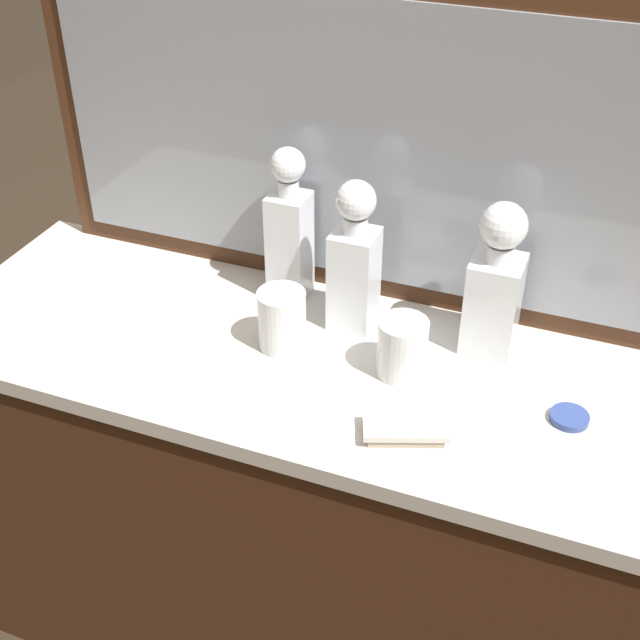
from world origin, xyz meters
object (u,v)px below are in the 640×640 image
Objects in this scene: crystal_tumbler_front at (282,322)px; silver_brush_far_right at (405,429)px; crystal_decanter_left at (494,292)px; crystal_tumbler_right at (402,350)px; crystal_decanter_rear at (289,238)px; porcelain_dish at (569,417)px; crystal_decanter_right at (354,269)px.

crystal_tumbler_front reaches higher than silver_brush_far_right.
crystal_tumbler_right is (-0.12, -0.13, -0.07)m from crystal_decanter_left.
crystal_decanter_left reaches higher than crystal_tumbler_right.
crystal_decanter_rear is 2.76× the size of crystal_tumbler_front.
crystal_tumbler_right is at bearing 109.12° from silver_brush_far_right.
crystal_decanter_left is at bearing 20.97° from crystal_tumbler_front.
crystal_decanter_left is at bearing 137.68° from porcelain_dish.
crystal_decanter_rear is 2.92× the size of crystal_tumbler_right.
crystal_decanter_right is 0.44m from porcelain_dish.
silver_brush_far_right is at bearing -43.49° from crystal_decanter_rear.
crystal_tumbler_right is 0.16m from silver_brush_far_right.
crystal_decanter_left is 0.98× the size of crystal_decanter_right.
crystal_decanter_left is at bearing -3.91° from crystal_decanter_rear.
crystal_tumbler_front is 0.22m from crystal_tumbler_right.
crystal_decanter_left is 0.93× the size of crystal_decanter_rear.
porcelain_dish is (0.28, -0.02, -0.04)m from crystal_tumbler_right.
crystal_tumbler_front is 1.06× the size of crystal_tumbler_right.
crystal_decanter_right is at bearing -18.20° from crystal_decanter_rear.
crystal_decanter_left is 2.71× the size of crystal_tumbler_right.
crystal_decanter_right is 0.15m from crystal_decanter_rear.
crystal_decanter_right reaches higher than porcelain_dish.
silver_brush_far_right is at bearing -70.88° from crystal_tumbler_right.
crystal_decanter_rear is (-0.39, 0.03, 0.01)m from crystal_decanter_left.
crystal_tumbler_front reaches higher than porcelain_dish.
crystal_decanter_rear is at bearing 176.09° from crystal_decanter_left.
silver_brush_far_right is 0.26m from porcelain_dish.
crystal_decanter_right is at bearing 139.22° from crystal_tumbler_right.
crystal_tumbler_right is 1.68× the size of porcelain_dish.
crystal_decanter_right reaches higher than crystal_tumbler_front.
porcelain_dish is at bearing -4.18° from crystal_tumbler_right.
crystal_decanter_left is 0.19m from crystal_tumbler_right.
silver_brush_far_right is at bearing -55.49° from crystal_decanter_right.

